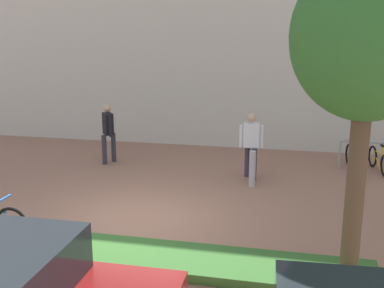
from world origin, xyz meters
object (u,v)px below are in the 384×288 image
object	(u,v)px
bike_rack_cluster	(379,159)
person_suited_navy	(108,130)
person_shirt_blue	(251,142)
bollard_steel	(252,169)
tree_sidewalk	(368,39)

from	to	relation	value
bike_rack_cluster	person_suited_navy	size ratio (longest dim) A/B	1.23
bike_rack_cluster	person_shirt_blue	bearing A→B (deg)	-156.86
bollard_steel	person_shirt_blue	xyz separation A→B (m)	(-0.10, 0.63, 0.53)
tree_sidewalk	bollard_steel	distance (m)	5.52
bollard_steel	person_shirt_blue	bearing A→B (deg)	99.30
bike_rack_cluster	person_shirt_blue	distance (m)	3.72
bollard_steel	person_suited_navy	world-z (taller)	person_suited_navy
tree_sidewalk	person_shirt_blue	xyz separation A→B (m)	(-1.97, 4.75, -2.64)
person_shirt_blue	bollard_steel	bearing A→B (deg)	-80.70
tree_sidewalk	person_suited_navy	size ratio (longest dim) A/B	2.82
tree_sidewalk	bollard_steel	world-z (taller)	tree_sidewalk
bollard_steel	person_suited_navy	bearing A→B (deg)	163.53
tree_sidewalk	person_shirt_blue	distance (m)	5.78
tree_sidewalk	person_suited_navy	world-z (taller)	tree_sidewalk
bike_rack_cluster	bollard_steel	size ratio (longest dim) A/B	2.34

